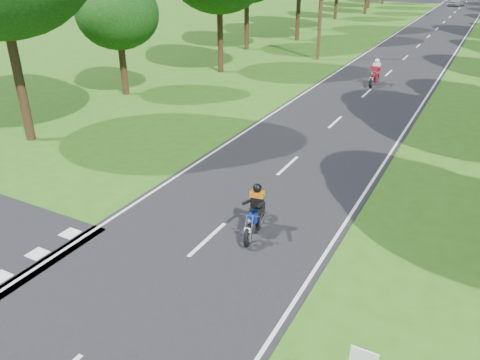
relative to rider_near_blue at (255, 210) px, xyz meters
The scene contains 7 objects.
ground 3.29m from the rider_near_blue, 109.12° to the right, with size 160.00×160.00×0.00m, color #2D5613.
main_road 47.00m from the rider_near_blue, 91.28° to the left, with size 7.00×140.00×0.02m, color black.
road_markings 45.13m from the rider_near_blue, 91.50° to the left, with size 7.40×140.00×0.01m.
telegraph_pole 26.16m from the rider_near_blue, 105.75° to the left, with size 1.20×0.26×8.00m.
rider_near_blue is the anchor object (origin of this frame).
rider_far_red 19.19m from the rider_near_blue, 93.48° to the left, with size 0.65×1.94×1.62m, color #A00C16, non-canonical shape.
distant_car 74.53m from the rider_near_blue, 91.42° to the left, with size 1.73×4.29×1.46m, color #AFB1B6.
Camera 1 is at (6.35, -7.75, 7.61)m, focal length 35.00 mm.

